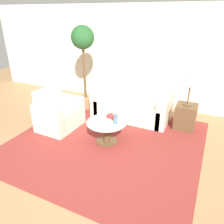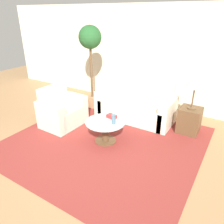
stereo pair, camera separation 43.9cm
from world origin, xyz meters
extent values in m
plane|color=#9E754C|center=(0.00, 0.00, 0.00)|extent=(14.00, 14.00, 0.00)
cube|color=beige|center=(0.00, 2.98, 1.30)|extent=(10.00, 0.06, 2.60)
cube|color=maroon|center=(0.15, 0.69, 0.00)|extent=(3.62, 3.46, 0.01)
cube|color=beige|center=(0.19, 1.92, 0.22)|extent=(1.63, 0.79, 0.44)
cube|color=beige|center=(0.19, 2.23, 0.46)|extent=(1.63, 0.18, 0.93)
cube|color=beige|center=(-0.63, 1.92, 0.32)|extent=(0.20, 0.79, 0.64)
cube|color=beige|center=(1.00, 1.92, 0.32)|extent=(0.20, 0.79, 0.64)
cube|color=beige|center=(-1.07, 0.78, 0.22)|extent=(0.75, 0.74, 0.44)
cube|color=beige|center=(-1.34, 0.79, 0.44)|extent=(0.20, 0.73, 0.89)
cube|color=beige|center=(-1.08, 0.42, 0.32)|extent=(0.74, 0.22, 0.64)
cube|color=beige|center=(-1.06, 1.15, 0.32)|extent=(0.74, 0.22, 0.64)
cylinder|color=brown|center=(0.15, 0.69, 0.01)|extent=(0.43, 0.43, 0.02)
cylinder|color=brown|center=(0.15, 0.69, 0.21)|extent=(0.14, 0.14, 0.42)
cylinder|color=#B2C6C6|center=(0.15, 0.69, 0.43)|extent=(0.78, 0.78, 0.02)
cube|color=brown|center=(1.47, 1.96, 0.28)|extent=(0.44, 0.44, 0.56)
cylinder|color=brown|center=(1.47, 1.96, 0.57)|extent=(0.18, 0.18, 0.02)
cylinder|color=brown|center=(1.47, 1.96, 0.80)|extent=(0.03, 0.03, 0.44)
cone|color=beige|center=(1.47, 1.96, 1.12)|extent=(0.38, 0.38, 0.22)
cylinder|color=#93704C|center=(-1.16, 2.02, 0.14)|extent=(0.38, 0.38, 0.28)
cylinder|color=brown|center=(-1.16, 2.02, 0.98)|extent=(0.06, 0.06, 1.39)
sphere|color=#235628|center=(-1.16, 2.02, 1.83)|extent=(0.57, 0.57, 0.57)
cylinder|color=slate|center=(0.34, 0.70, 0.54)|extent=(0.07, 0.07, 0.19)
cylinder|color=beige|center=(0.04, 0.69, 0.47)|extent=(0.19, 0.19, 0.05)
cube|color=#BC3333|center=(0.17, 0.89, 0.48)|extent=(0.21, 0.16, 0.07)
camera|label=1|loc=(1.87, -2.66, 2.38)|focal=35.00mm
camera|label=2|loc=(2.26, -2.45, 2.38)|focal=35.00mm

